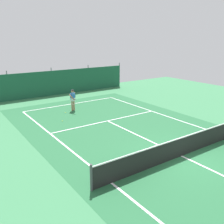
# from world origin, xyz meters

# --- Properties ---
(ground_plane) EXTENTS (36.00, 36.00, 0.00)m
(ground_plane) POSITION_xyz_m (0.00, 0.00, 0.00)
(ground_plane) COLOR #387A4C
(court_surface) EXTENTS (11.02, 26.60, 0.01)m
(court_surface) POSITION_xyz_m (0.00, 0.00, 0.00)
(court_surface) COLOR #236038
(court_surface) RESTS_ON ground
(tennis_net) EXTENTS (10.12, 0.10, 1.10)m
(tennis_net) POSITION_xyz_m (0.00, 0.00, 0.51)
(tennis_net) COLOR black
(tennis_net) RESTS_ON ground
(back_fence) EXTENTS (16.30, 0.98, 2.70)m
(back_fence) POSITION_xyz_m (-0.00, 16.49, 0.67)
(back_fence) COLOR #195138
(back_fence) RESTS_ON ground
(tennis_player) EXTENTS (0.57, 0.83, 1.64)m
(tennis_player) POSITION_xyz_m (-0.77, 10.04, 0.96)
(tennis_player) COLOR #9E7051
(tennis_player) RESTS_ON ground
(tennis_ball_near_player) EXTENTS (0.07, 0.07, 0.07)m
(tennis_ball_near_player) POSITION_xyz_m (-1.54, 9.80, 0.03)
(tennis_ball_near_player) COLOR #CCDB33
(tennis_ball_near_player) RESTS_ON ground
(tennis_ball_midcourt) EXTENTS (0.07, 0.07, 0.07)m
(tennis_ball_midcourt) POSITION_xyz_m (-2.55, 8.11, 0.03)
(tennis_ball_midcourt) COLOR #CCDB33
(tennis_ball_midcourt) RESTS_ON ground
(parked_car) EXTENTS (2.21, 4.30, 1.68)m
(parked_car) POSITION_xyz_m (-3.32, 18.40, 0.84)
(parked_car) COLOR silver
(parked_car) RESTS_ON ground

